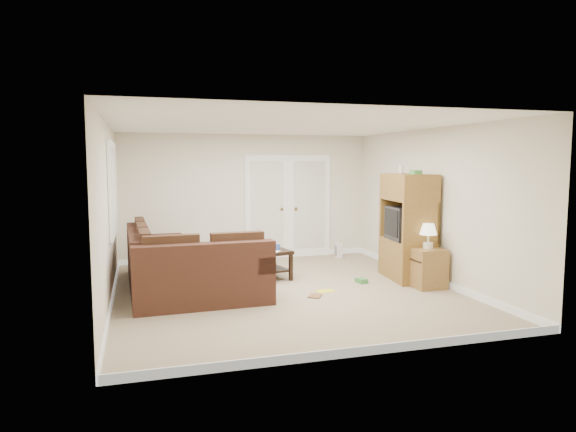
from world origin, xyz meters
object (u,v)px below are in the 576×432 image
object	(u,v)px
tv_armoire	(407,226)
coffee_table	(262,260)
side_cabinet	(427,265)
sectional_sofa	(176,270)

from	to	relation	value
tv_armoire	coffee_table	bearing A→B (deg)	164.67
coffee_table	side_cabinet	bearing A→B (deg)	-46.56
sectional_sofa	tv_armoire	distance (m)	3.82
sectional_sofa	coffee_table	world-z (taller)	sectional_sofa
side_cabinet	tv_armoire	bearing A→B (deg)	89.46
coffee_table	side_cabinet	distance (m)	2.76
sectional_sofa	side_cabinet	world-z (taller)	side_cabinet
coffee_table	tv_armoire	world-z (taller)	tv_armoire
sectional_sofa	coffee_table	xyz separation A→B (m)	(1.49, 0.77, -0.08)
sectional_sofa	tv_armoire	bearing A→B (deg)	-4.16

